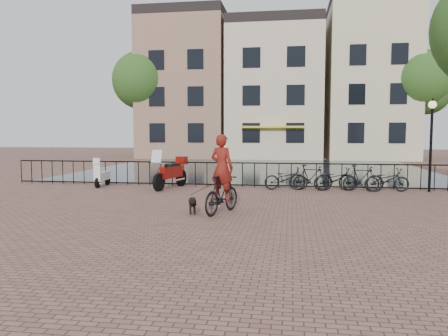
# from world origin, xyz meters

# --- Properties ---
(ground) EXTENTS (100.00, 100.00, 0.00)m
(ground) POSITION_xyz_m (0.00, 0.00, 0.00)
(ground) COLOR brown
(ground) RESTS_ON ground
(canal_water) EXTENTS (20.00, 20.00, 0.00)m
(canal_water) POSITION_xyz_m (0.00, 17.30, 0.00)
(canal_water) COLOR black
(canal_water) RESTS_ON ground
(railing) EXTENTS (20.00, 0.05, 1.02)m
(railing) POSITION_xyz_m (0.00, 8.00, 0.50)
(railing) COLOR black
(railing) RESTS_ON ground
(canal_house_left) EXTENTS (7.50, 9.00, 12.80)m
(canal_house_left) POSITION_xyz_m (-7.50, 30.00, 6.40)
(canal_house_left) COLOR #8A6E50
(canal_house_left) RESTS_ON ground
(canal_house_mid) EXTENTS (8.00, 9.50, 11.80)m
(canal_house_mid) POSITION_xyz_m (0.50, 30.00, 5.90)
(canal_house_mid) COLOR beige
(canal_house_mid) RESTS_ON ground
(canal_house_right) EXTENTS (7.00, 9.00, 13.30)m
(canal_house_right) POSITION_xyz_m (8.50, 30.00, 6.65)
(canal_house_right) COLOR beige
(canal_house_right) RESTS_ON ground
(tree_far_left) EXTENTS (5.04, 5.04, 9.27)m
(tree_far_left) POSITION_xyz_m (-11.00, 27.00, 6.73)
(tree_far_left) COLOR black
(tree_far_left) RESTS_ON ground
(tree_far_right) EXTENTS (4.76, 4.76, 8.76)m
(tree_far_right) POSITION_xyz_m (12.00, 27.00, 6.35)
(tree_far_right) COLOR black
(tree_far_right) RESTS_ON ground
(lamp_post) EXTENTS (0.30, 0.30, 3.45)m
(lamp_post) POSITION_xyz_m (7.20, 7.60, 2.38)
(lamp_post) COLOR black
(lamp_post) RESTS_ON ground
(cyclist) EXTENTS (1.17, 1.96, 2.59)m
(cyclist) POSITION_xyz_m (0.09, 2.04, 0.98)
(cyclist) COLOR black
(cyclist) RESTS_ON ground
(dog) EXTENTS (0.43, 0.79, 0.51)m
(dog) POSITION_xyz_m (-0.72, 1.90, 0.25)
(dog) COLOR black
(dog) RESTS_ON ground
(motorcycle) EXTENTS (1.12, 2.34, 1.63)m
(motorcycle) POSITION_xyz_m (-2.80, 7.02, 0.81)
(motorcycle) COLOR maroon
(motorcycle) RESTS_ON ground
(scooter) EXTENTS (0.43, 1.36, 1.25)m
(scooter) POSITION_xyz_m (-5.82, 7.30, 0.63)
(scooter) COLOR silver
(scooter) RESTS_ON ground
(parked_bike_0) EXTENTS (1.79, 0.85, 0.90)m
(parked_bike_0) POSITION_xyz_m (1.80, 7.40, 0.45)
(parked_bike_0) COLOR black
(parked_bike_0) RESTS_ON ground
(parked_bike_1) EXTENTS (1.67, 0.49, 1.00)m
(parked_bike_1) POSITION_xyz_m (2.75, 7.40, 0.50)
(parked_bike_1) COLOR black
(parked_bike_1) RESTS_ON ground
(parked_bike_2) EXTENTS (1.79, 0.87, 0.90)m
(parked_bike_2) POSITION_xyz_m (3.70, 7.40, 0.45)
(parked_bike_2) COLOR black
(parked_bike_2) RESTS_ON ground
(parked_bike_3) EXTENTS (1.72, 0.74, 1.00)m
(parked_bike_3) POSITION_xyz_m (4.65, 7.40, 0.50)
(parked_bike_3) COLOR black
(parked_bike_3) RESTS_ON ground
(parked_bike_4) EXTENTS (1.79, 0.85, 0.90)m
(parked_bike_4) POSITION_xyz_m (5.60, 7.40, 0.45)
(parked_bike_4) COLOR black
(parked_bike_4) RESTS_ON ground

